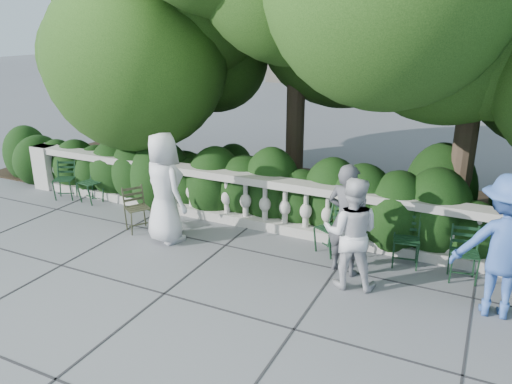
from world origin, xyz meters
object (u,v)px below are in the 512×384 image
at_px(chair_b, 64,201).
at_px(person_older_blue, 504,247).
at_px(chair_a, 87,204).
at_px(person_casual_man, 351,233).
at_px(person_woman_grey, 346,220).
at_px(person_businessman, 164,188).
at_px(chair_weathered, 142,233).
at_px(chair_c, 323,255).
at_px(chair_e, 461,285).
at_px(chair_f, 342,257).
at_px(chair_d, 404,270).

relative_size(chair_b, person_older_blue, 0.43).
relative_size(chair_a, person_casual_man, 0.50).
bearing_deg(person_woman_grey, chair_a, 9.82).
height_order(chair_a, person_casual_man, person_casual_man).
bearing_deg(person_businessman, person_casual_man, -158.63).
height_order(chair_weathered, person_older_blue, person_older_blue).
bearing_deg(chair_b, person_older_blue, -30.81).
distance_m(chair_b, chair_c, 5.92).
distance_m(person_businessman, person_woman_grey, 3.18).
relative_size(chair_e, person_older_blue, 0.43).
height_order(chair_e, person_woman_grey, person_woman_grey).
height_order(chair_e, chair_f, same).
relative_size(chair_c, person_casual_man, 0.50).
relative_size(chair_b, person_casual_man, 0.50).
bearing_deg(chair_b, chair_e, -26.80).
bearing_deg(chair_f, chair_d, -8.52).
relative_size(chair_c, chair_d, 1.00).
height_order(chair_f, person_older_blue, person_older_blue).
height_order(person_businessman, person_older_blue, person_businessman).
relative_size(chair_d, chair_f, 1.00).
xyz_separation_m(chair_a, chair_weathered, (2.02, -0.72, 0.00)).
bearing_deg(chair_c, chair_a, -152.91).
distance_m(chair_c, chair_e, 2.17).
distance_m(chair_e, chair_f, 1.87).
bearing_deg(person_woman_grey, chair_f, -55.93).
bearing_deg(person_businessman, chair_weathered, 21.63).
relative_size(person_woman_grey, person_older_blue, 0.90).
xyz_separation_m(person_woman_grey, person_older_blue, (2.14, -0.25, 0.10)).
height_order(chair_c, chair_weathered, same).
bearing_deg(chair_weathered, person_older_blue, -58.11).
bearing_deg(chair_b, chair_weathered, -40.32).
xyz_separation_m(chair_a, chair_c, (5.33, -0.14, 0.00)).
bearing_deg(person_casual_man, chair_e, -165.31).
relative_size(chair_b, person_businessman, 0.43).
height_order(chair_d, chair_f, same).
bearing_deg(chair_a, chair_f, 9.63).
bearing_deg(chair_e, chair_a, 168.66).
height_order(person_casual_man, person_older_blue, person_older_blue).
bearing_deg(chair_c, chair_b, -152.31).
distance_m(chair_c, person_older_blue, 2.85).
relative_size(chair_c, person_older_blue, 0.43).
bearing_deg(chair_c, chair_f, 41.97).
distance_m(chair_weathered, person_older_blue, 5.99).
distance_m(chair_e, person_casual_man, 1.88).
relative_size(chair_a, chair_weathered, 1.00).
distance_m(chair_d, person_older_blue, 1.77).
bearing_deg(chair_c, person_older_blue, 14.57).
bearing_deg(person_businessman, chair_d, -146.21).
bearing_deg(person_woman_grey, person_casual_man, 130.77).
relative_size(chair_b, chair_f, 1.00).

